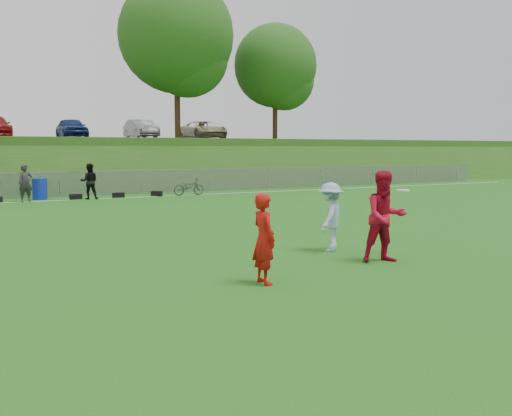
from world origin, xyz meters
TOP-DOWN VIEW (x-y plane):
  - ground at (0.00, 0.00)m, footprint 120.00×120.00m
  - sideline_far at (0.00, 18.00)m, footprint 60.00×0.10m
  - fence at (0.00, 20.00)m, footprint 58.00×0.06m
  - berm at (0.00, 31.00)m, footprint 120.00×18.00m
  - parking_lot at (0.00, 33.00)m, footprint 120.00×12.00m
  - tree_green_near at (8.16, 24.42)m, footprint 7.14×7.14m
  - tree_green_far at (16.16, 25.92)m, footprint 5.88×5.88m
  - car_row at (-1.17, 32.00)m, footprint 32.04×5.18m
  - gear_bags at (1.02, 18.10)m, footprint 8.05×0.55m
  - player_red_left at (-0.14, -0.79)m, footprint 0.41×0.60m
  - player_red_center at (3.07, -0.31)m, footprint 1.11×0.97m
  - player_blue at (2.84, 1.30)m, footprint 1.19×1.13m
  - frisbee at (4.06, 0.22)m, footprint 0.30×0.30m
  - recycling_bin at (-1.10, 18.92)m, footprint 0.72×0.72m
  - bicycle at (6.04, 17.95)m, footprint 1.65×0.58m

SIDE VIEW (x-z plane):
  - ground at x=0.00m, z-range 0.00..0.00m
  - sideline_far at x=0.00m, z-range 0.00..0.01m
  - gear_bags at x=1.02m, z-range 0.00..0.26m
  - bicycle at x=6.04m, z-range 0.00..0.86m
  - recycling_bin at x=-1.10m, z-range 0.00..1.00m
  - fence at x=0.00m, z-range 0.00..1.30m
  - player_blue at x=2.84m, z-range 0.00..1.62m
  - player_red_left at x=-0.14m, z-range 0.00..1.62m
  - player_red_center at x=3.07m, z-range 0.00..1.94m
  - frisbee at x=4.06m, z-range 1.45..1.47m
  - berm at x=0.00m, z-range 0.00..3.00m
  - parking_lot at x=0.00m, z-range 3.00..3.10m
  - car_row at x=-1.17m, z-range 3.10..4.54m
  - tree_green_far at x=16.16m, z-range 3.87..12.06m
  - tree_green_near at x=8.16m, z-range 4.06..14.00m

